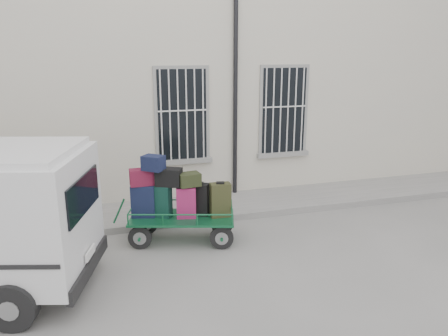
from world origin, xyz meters
TOP-DOWN VIEW (x-y plane):
  - ground at (0.00, 0.00)m, footprint 80.00×80.00m
  - building at (0.00, 5.50)m, footprint 24.00×5.15m
  - sidewalk at (0.00, 2.20)m, footprint 24.00×1.70m
  - luggage_cart at (-1.00, 0.64)m, footprint 2.47×1.50m

SIDE VIEW (x-z plane):
  - ground at x=0.00m, z-range 0.00..0.00m
  - sidewalk at x=0.00m, z-range 0.00..0.15m
  - luggage_cart at x=-1.00m, z-range -0.04..1.78m
  - building at x=0.00m, z-range 0.00..6.00m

